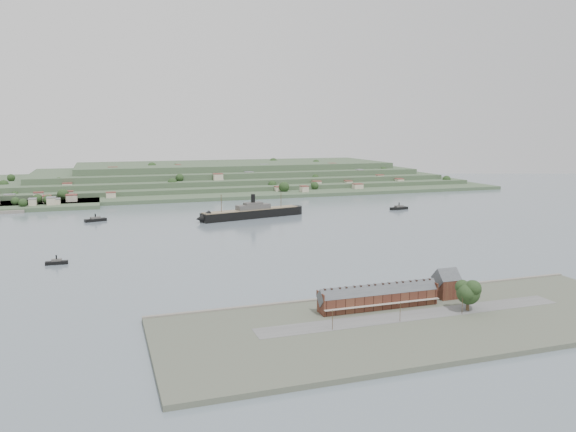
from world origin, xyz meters
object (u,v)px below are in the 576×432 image
object	(u,v)px
tugboat	(57,262)
fig_tree	(470,291)
terrace_row	(378,297)
gabled_building	(446,284)
steamship	(249,213)

from	to	relation	value
tugboat	fig_tree	bearing A→B (deg)	-41.51
terrace_row	gabled_building	size ratio (longest dim) A/B	3.95
steamship	fig_tree	distance (m)	288.04
terrace_row	tugboat	size ratio (longest dim) A/B	4.34
terrace_row	fig_tree	distance (m)	39.11
terrace_row	tugboat	xyz separation A→B (m)	(-140.68, 139.69, -5.44)
gabled_building	fig_tree	xyz separation A→B (m)	(-2.10, -20.20, 2.41)
tugboat	steamship	bearing A→B (deg)	40.69
terrace_row	steamship	world-z (taller)	steamship
gabled_building	tugboat	distance (m)	224.05
steamship	terrace_row	bearing A→B (deg)	-92.51
tugboat	fig_tree	size ratio (longest dim) A/B	0.91
terrace_row	tugboat	world-z (taller)	terrace_row
steamship	gabled_building	bearing A→B (deg)	-84.51
fig_tree	tugboat	bearing A→B (deg)	138.49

